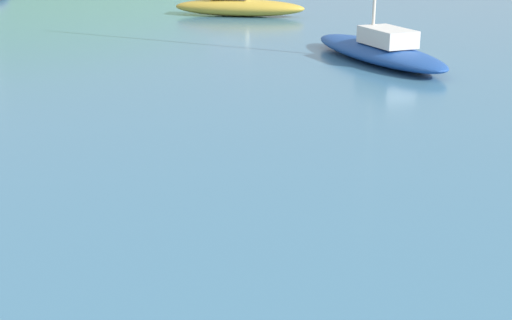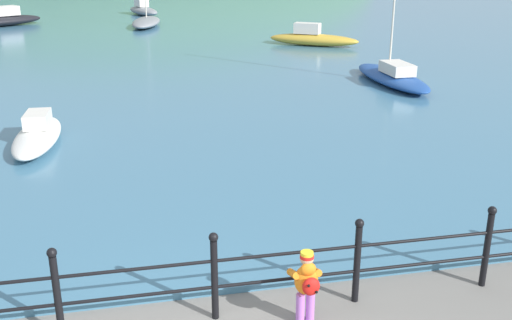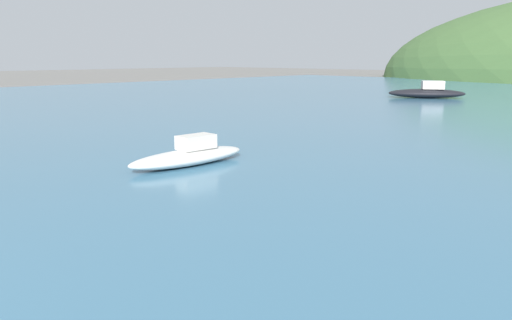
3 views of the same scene
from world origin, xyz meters
The scene contains 2 objects.
boat_twin_mast centered at (-7.59, 32.81, 0.46)m, with size 4.96×4.03×1.10m.
boat_nearest_quay centered at (-2.67, 9.15, 0.33)m, with size 1.12×3.32×0.71m.
Camera 3 is at (6.78, 1.59, 2.69)m, focal length 35.00 mm.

